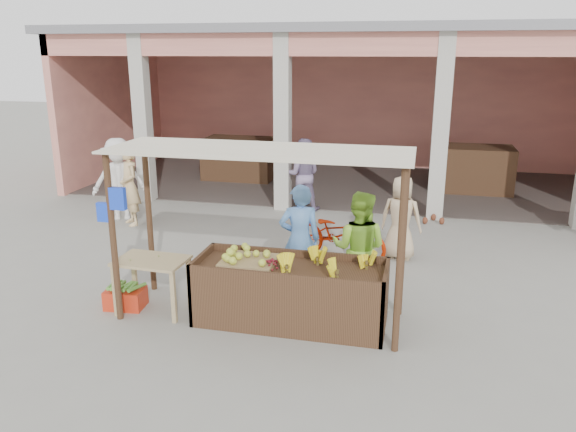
% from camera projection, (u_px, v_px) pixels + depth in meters
% --- Properties ---
extents(ground, '(60.00, 60.00, 0.00)m').
position_uv_depth(ground, '(256.00, 318.00, 7.89)').
color(ground, gray).
rests_on(ground, ground).
extents(market_building, '(14.40, 6.40, 4.20)m').
position_uv_depth(market_building, '(348.00, 85.00, 15.45)').
color(market_building, '#ED927C').
rests_on(market_building, ground).
extents(fruit_stall, '(2.60, 0.95, 0.80)m').
position_uv_depth(fruit_stall, '(290.00, 295.00, 7.67)').
color(fruit_stall, '#4A301D').
rests_on(fruit_stall, ground).
extents(stall_awning, '(4.09, 1.35, 2.39)m').
position_uv_depth(stall_awning, '(254.00, 180.00, 7.39)').
color(stall_awning, '#4A301D').
rests_on(stall_awning, ground).
extents(banana_heap, '(1.15, 0.63, 0.21)m').
position_uv_depth(banana_heap, '(325.00, 264.00, 7.42)').
color(banana_heap, yellow).
rests_on(banana_heap, fruit_stall).
extents(melon_tray, '(0.74, 0.64, 0.20)m').
position_uv_depth(melon_tray, '(249.00, 257.00, 7.70)').
color(melon_tray, '#92784B').
rests_on(melon_tray, fruit_stall).
extents(berry_heap, '(0.40, 0.33, 0.13)m').
position_uv_depth(berry_heap, '(272.00, 264.00, 7.54)').
color(berry_heap, maroon).
rests_on(berry_heap, fruit_stall).
extents(side_table, '(1.01, 0.69, 0.79)m').
position_uv_depth(side_table, '(152.00, 268.00, 7.94)').
color(side_table, tan).
rests_on(side_table, ground).
extents(papaya_pile, '(0.74, 0.42, 0.21)m').
position_uv_depth(papaya_pile, '(151.00, 252.00, 7.87)').
color(papaya_pile, '#568F2E').
rests_on(papaya_pile, side_table).
extents(red_crate, '(0.58, 0.44, 0.28)m').
position_uv_depth(red_crate, '(126.00, 298.00, 8.20)').
color(red_crate, red).
rests_on(red_crate, ground).
extents(plantain_bundle, '(0.44, 0.31, 0.09)m').
position_uv_depth(plantain_bundle, '(125.00, 286.00, 8.14)').
color(plantain_bundle, '#599937').
rests_on(plantain_bundle, red_crate).
extents(produce_sacks, '(0.80, 0.75, 0.60)m').
position_uv_depth(produce_sacks, '(434.00, 210.00, 12.17)').
color(produce_sacks, maroon).
rests_on(produce_sacks, ground).
extents(vendor_blue, '(0.81, 0.69, 1.84)m').
position_uv_depth(vendor_blue, '(300.00, 236.00, 8.48)').
color(vendor_blue, '#578CD2').
rests_on(vendor_blue, ground).
extents(vendor_green, '(0.93, 0.62, 1.80)m').
position_uv_depth(vendor_green, '(359.00, 246.00, 8.14)').
color(vendor_green, '#8FCB36').
rests_on(vendor_green, ground).
extents(motorcycle, '(1.15, 2.02, 1.00)m').
position_uv_depth(motorcycle, '(338.00, 233.00, 10.00)').
color(motorcycle, '#A11C02').
rests_on(motorcycle, ground).
extents(shopper_a, '(1.40, 1.14, 1.95)m').
position_uv_depth(shopper_a, '(119.00, 176.00, 12.30)').
color(shopper_a, silver).
rests_on(shopper_a, ground).
extents(shopper_c, '(0.89, 0.66, 1.68)m').
position_uv_depth(shopper_c, '(401.00, 213.00, 9.96)').
color(shopper_c, tan).
rests_on(shopper_c, ground).
extents(shopper_e, '(0.82, 0.82, 1.78)m').
position_uv_depth(shopper_e, '(129.00, 184.00, 11.93)').
color(shopper_e, '#D6B279').
rests_on(shopper_e, ground).
extents(shopper_f, '(0.96, 0.63, 1.85)m').
position_uv_depth(shopper_f, '(303.00, 171.00, 13.05)').
color(shopper_f, gray).
rests_on(shopper_f, ground).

